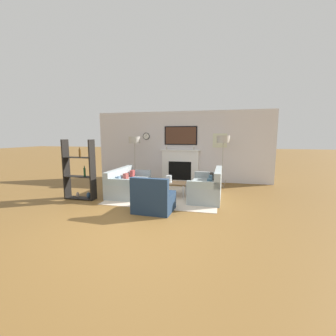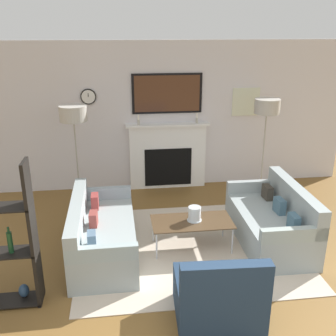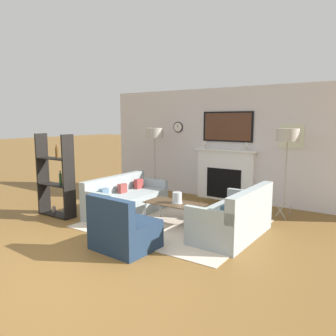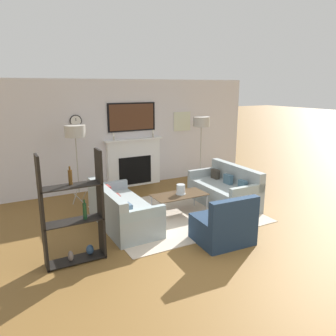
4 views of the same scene
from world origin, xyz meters
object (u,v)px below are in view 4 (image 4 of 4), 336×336
(couch_right, at_px, (225,191))
(armchair, at_px, (224,227))
(hurricane_candle, at_px, (181,190))
(floor_lamp_left, at_px, (75,132))
(coffee_table, at_px, (180,196))
(floor_lamp_right, at_px, (201,123))
(couch_left, at_px, (122,211))
(shelf_unit, at_px, (74,214))

(couch_right, relative_size, armchair, 1.82)
(hurricane_candle, xyz_separation_m, floor_lamp_left, (-1.68, 1.57, 1.09))
(armchair, xyz_separation_m, coffee_table, (-0.01, 1.43, 0.11))
(floor_lamp_right, bearing_deg, armchair, -117.17)
(floor_lamp_left, bearing_deg, couch_left, -75.54)
(couch_left, bearing_deg, hurricane_candle, 0.04)
(couch_left, distance_m, shelf_unit, 1.46)
(floor_lamp_right, bearing_deg, coffee_table, -134.59)
(couch_left, distance_m, coffee_table, 1.24)
(hurricane_candle, distance_m, floor_lamp_right, 2.46)
(couch_left, xyz_separation_m, floor_lamp_right, (2.80, 1.57, 1.35))
(hurricane_candle, distance_m, floor_lamp_left, 2.54)
(coffee_table, distance_m, hurricane_candle, 0.12)
(floor_lamp_left, height_order, floor_lamp_right, floor_lamp_right)
(couch_right, xyz_separation_m, floor_lamp_right, (0.40, 1.57, 1.32))
(hurricane_candle, height_order, floor_lamp_right, floor_lamp_right)
(hurricane_candle, relative_size, floor_lamp_left, 0.12)
(couch_left, bearing_deg, floor_lamp_left, 104.46)
(couch_right, height_order, floor_lamp_right, floor_lamp_right)
(couch_right, xyz_separation_m, floor_lamp_left, (-2.80, 1.57, 1.29))
(couch_left, distance_m, armchair, 1.91)
(shelf_unit, bearing_deg, floor_lamp_right, 32.65)
(coffee_table, bearing_deg, couch_right, 0.78)
(couch_left, xyz_separation_m, shelf_unit, (-1.05, -0.90, 0.46))
(armchair, bearing_deg, couch_right, 51.59)
(coffee_table, bearing_deg, floor_lamp_right, 45.41)
(couch_left, bearing_deg, coffee_table, -0.76)
(couch_left, relative_size, hurricane_candle, 9.00)
(coffee_table, distance_m, floor_lamp_right, 2.54)
(couch_right, relative_size, floor_lamp_left, 0.95)
(armchair, bearing_deg, shelf_unit, 166.53)
(couch_left, distance_m, floor_lamp_right, 3.48)
(armchair, relative_size, coffee_table, 0.83)
(coffee_table, xyz_separation_m, floor_lamp_right, (1.56, 1.58, 1.24))
(couch_right, bearing_deg, hurricane_candle, 179.92)
(coffee_table, distance_m, floor_lamp_left, 2.58)
(coffee_table, bearing_deg, shelf_unit, -158.91)
(couch_right, height_order, coffee_table, couch_right)
(shelf_unit, bearing_deg, couch_right, 14.59)
(couch_right, distance_m, coffee_table, 1.16)
(coffee_table, height_order, shelf_unit, shelf_unit)
(couch_right, bearing_deg, armchair, -128.41)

